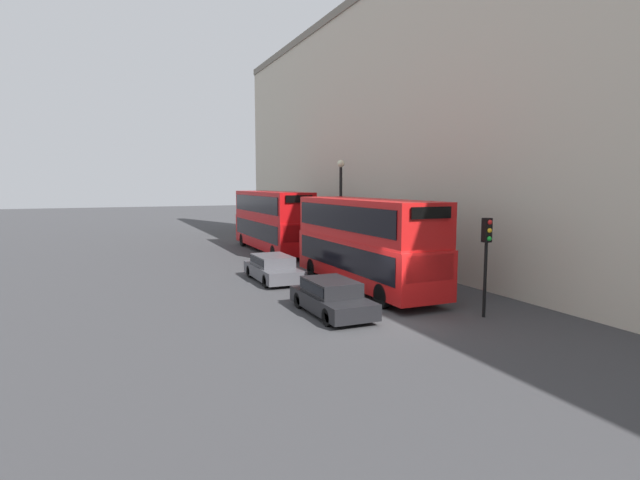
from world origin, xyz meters
TOP-DOWN VIEW (x-y plane):
  - ground_plane at (0.00, 0.00)m, footprint 200.00×200.00m
  - building_facade at (7.00, 0.00)m, footprint 1.10×80.00m
  - bus_leading at (1.60, 5.01)m, footprint 2.59×10.46m
  - bus_second_in_queue at (1.60, 19.18)m, footprint 2.59×11.29m
  - car_dark_sedan at (-1.80, 1.36)m, footprint 1.83×4.38m
  - car_hatchback at (-1.80, 8.55)m, footprint 1.89×4.56m
  - traffic_light at (3.25, -1.34)m, footprint 0.30×0.36m
  - street_lamp at (3.70, 11.94)m, footprint 0.44×0.44m

SIDE VIEW (x-z plane):
  - ground_plane at x=0.00m, z-range 0.00..0.00m
  - car_hatchback at x=-1.80m, z-range 0.04..1.36m
  - car_dark_sedan at x=-1.80m, z-range 0.04..1.37m
  - bus_leading at x=1.60m, z-range 0.22..4.48m
  - bus_second_in_queue at x=1.60m, z-range 0.22..4.64m
  - traffic_light at x=3.25m, z-range 0.82..4.55m
  - street_lamp at x=3.70m, z-range 0.76..7.17m
  - building_facade at x=7.00m, z-range 0.31..17.96m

